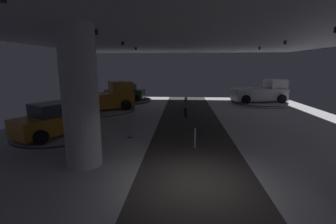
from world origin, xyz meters
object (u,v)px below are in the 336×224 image
object	(u,v)px
display_platform_far_left	(102,111)
display_platform_mid_left	(58,136)
pickup_truck_deep_right	(262,92)
display_platform_deep_left	(126,100)
column_left	(80,98)
display_car_mid_left	(56,120)
visitor_walking_near	(186,106)
display_platform_deep_right	(258,103)
display_car_deep_left	(126,92)
pickup_truck_far_left	(105,98)

from	to	relation	value
display_platform_far_left	display_platform_mid_left	size ratio (longest dim) A/B	1.25
pickup_truck_deep_right	display_platform_deep_left	bearing A→B (deg)	176.55
column_left	display_car_mid_left	distance (m)	4.42
column_left	visitor_walking_near	world-z (taller)	column_left
display_platform_deep_right	visitor_walking_near	size ratio (longest dim) A/B	3.57
display_platform_deep_right	display_car_mid_left	size ratio (longest dim) A/B	1.25
pickup_truck_deep_right	display_car_mid_left	bearing A→B (deg)	-139.45
visitor_walking_near	display_platform_deep_left	bearing A→B (deg)	131.13
display_platform_far_left	display_car_deep_left	xyz separation A→B (m)	(0.51, 6.48, 0.83)
pickup_truck_far_left	display_platform_far_left	bearing A→B (deg)	-150.55
pickup_truck_far_left	display_platform_mid_left	bearing A→B (deg)	-91.33
column_left	visitor_walking_near	distance (m)	10.18
display_platform_deep_right	visitor_walking_near	xyz separation A→B (m)	(-7.63, -6.69, 0.75)
pickup_truck_far_left	display_platform_deep_right	size ratio (longest dim) A/B	0.99
display_platform_deep_right	column_left	bearing A→B (deg)	-126.94
pickup_truck_deep_right	visitor_walking_near	xyz separation A→B (m)	(-7.94, -6.74, -0.31)
display_platform_far_left	display_platform_deep_right	size ratio (longest dim) A/B	1.00
display_platform_far_left	display_car_mid_left	distance (m)	7.27
pickup_truck_deep_right	display_car_deep_left	distance (m)	14.59
column_left	display_platform_deep_left	distance (m)	17.07
display_platform_deep_right	display_platform_deep_left	xyz separation A→B (m)	(-14.28, 0.93, -0.02)
display_platform_mid_left	display_car_mid_left	world-z (taller)	display_car_mid_left
pickup_truck_deep_right	display_platform_mid_left	size ratio (longest dim) A/B	1.23
column_left	display_platform_mid_left	size ratio (longest dim) A/B	1.21
display_platform_mid_left	display_car_deep_left	distance (m)	13.69
column_left	pickup_truck_deep_right	distance (m)	20.02
display_platform_deep_right	pickup_truck_far_left	bearing A→B (deg)	-159.56
display_platform_deep_right	display_car_deep_left	xyz separation A→B (m)	(-14.25, 0.93, 0.85)
pickup_truck_far_left	visitor_walking_near	world-z (taller)	pickup_truck_far_left
display_platform_deep_left	display_car_deep_left	xyz separation A→B (m)	(0.03, -0.00, 0.87)
display_platform_mid_left	display_car_deep_left	size ratio (longest dim) A/B	1.05
pickup_truck_far_left	display_car_deep_left	size ratio (longest dim) A/B	1.30
display_platform_mid_left	display_car_deep_left	xyz separation A→B (m)	(0.40, 13.66, 0.82)
column_left	display_platform_deep_left	world-z (taller)	column_left
display_car_mid_left	visitor_walking_near	distance (m)	9.29
display_platform_mid_left	display_platform_deep_left	xyz separation A→B (m)	(0.37, 13.67, -0.05)
column_left	display_platform_far_left	bearing A→B (deg)	105.83
column_left	pickup_truck_deep_right	world-z (taller)	column_left
pickup_truck_deep_right	display_platform_deep_left	size ratio (longest dim) A/B	0.98
display_platform_deep_left	visitor_walking_near	size ratio (longest dim) A/B	3.59
display_platform_deep_right	pickup_truck_deep_right	size ratio (longest dim) A/B	1.02
display_car_mid_left	visitor_walking_near	xyz separation A→B (m)	(7.03, 6.08, -0.20)
display_car_mid_left	display_platform_deep_left	xyz separation A→B (m)	(0.38, 13.69, -0.97)
pickup_truck_far_left	pickup_truck_deep_right	bearing A→B (deg)	20.21
display_platform_far_left	display_platform_deep_left	size ratio (longest dim) A/B	1.00
pickup_truck_far_left	display_platform_deep_left	world-z (taller)	pickup_truck_far_left
display_car_mid_left	column_left	bearing A→B (deg)	-46.98
display_platform_mid_left	display_platform_deep_left	world-z (taller)	display_platform_mid_left
column_left	display_car_mid_left	bearing A→B (deg)	133.02
pickup_truck_deep_right	display_car_mid_left	size ratio (longest dim) A/B	1.23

